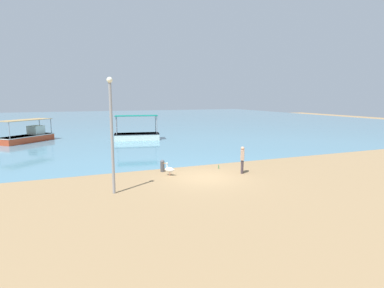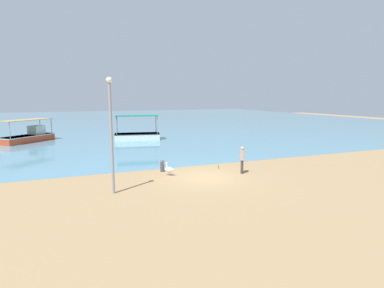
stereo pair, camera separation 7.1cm
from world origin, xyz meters
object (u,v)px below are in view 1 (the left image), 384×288
at_px(fishing_boat_near_left, 137,135).
at_px(glass_bottle, 219,167).
at_px(fisherman_standing, 242,159).
at_px(fishing_boat_outer, 28,136).
at_px(pelican, 169,169).
at_px(mooring_bollard, 162,165).
at_px(lamp_post, 112,129).

xyz_separation_m(fishing_boat_near_left, glass_bottle, (2.38, -15.51, -0.44)).
bearing_deg(fisherman_standing, fishing_boat_outer, 125.43).
xyz_separation_m(pelican, mooring_bollard, (-0.13, 1.08, 0.04)).
bearing_deg(fishing_boat_outer, lamp_post, -73.35).
height_order(fishing_boat_near_left, glass_bottle, fishing_boat_near_left).
relative_size(fishing_boat_near_left, fisherman_standing, 3.03).
height_order(pelican, mooring_bollard, pelican).
relative_size(lamp_post, mooring_bollard, 7.28).
bearing_deg(pelican, fishing_boat_outer, 117.58).
distance_m(fishing_boat_outer, lamp_post, 22.27).
xyz_separation_m(pelican, fisherman_standing, (4.39, -1.14, 0.53)).
xyz_separation_m(fishing_boat_near_left, lamp_post, (-4.75, -18.28, 2.62)).
relative_size(pelican, glass_bottle, 2.96).
distance_m(fishing_boat_near_left, lamp_post, 19.07).
relative_size(fishing_boat_near_left, fishing_boat_outer, 0.94).
distance_m(fishing_boat_outer, pelican, 21.36).
xyz_separation_m(lamp_post, mooring_bollard, (3.42, 3.35, -2.76)).
distance_m(lamp_post, fisherman_standing, 8.33).
relative_size(pelican, mooring_bollard, 1.03).
distance_m(lamp_post, mooring_bollard, 5.53).
height_order(fishing_boat_outer, mooring_bollard, fishing_boat_outer).
height_order(fishing_boat_near_left, lamp_post, lamp_post).
xyz_separation_m(lamp_post, glass_bottle, (7.13, 2.77, -3.06)).
bearing_deg(glass_bottle, mooring_bollard, 171.00).
bearing_deg(glass_bottle, fishing_boat_near_left, 98.73).
height_order(pelican, fisherman_standing, fisherman_standing).
relative_size(mooring_bollard, fisherman_standing, 0.46).
bearing_deg(mooring_bollard, fisherman_standing, -26.19).
height_order(fishing_boat_outer, fisherman_standing, fishing_boat_outer).
distance_m(fishing_boat_near_left, glass_bottle, 15.70).
distance_m(fishing_boat_near_left, fishing_boat_outer, 11.46).
xyz_separation_m(pelican, lamp_post, (-3.55, -2.27, 2.79)).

